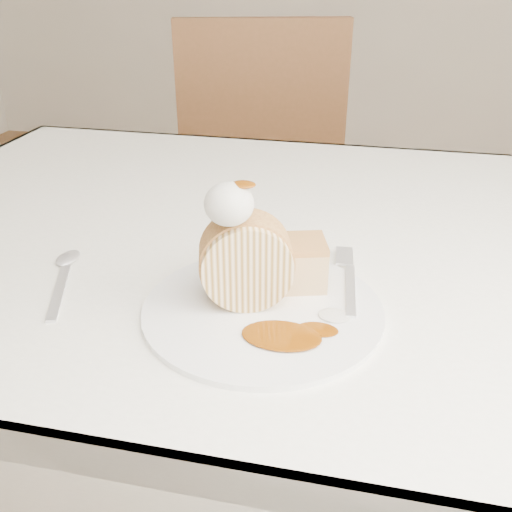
# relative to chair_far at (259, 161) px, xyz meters

# --- Properties ---
(table) EXTENTS (1.40, 0.90, 0.75)m
(table) POSITION_rel_chair_far_xyz_m (0.26, -0.87, 0.11)
(table) COLOR white
(table) RESTS_ON ground
(chair_far) EXTENTS (0.56, 0.56, 0.97)m
(chair_far) POSITION_rel_chair_far_xyz_m (0.00, 0.00, 0.00)
(chair_far) COLOR brown
(chair_far) RESTS_ON ground
(plate) EXTENTS (0.34, 0.34, 0.01)m
(plate) POSITION_rel_chair_far_xyz_m (0.24, -1.10, 0.20)
(plate) COLOR white
(plate) RESTS_ON table
(roulade_slice) EXTENTS (0.11, 0.08, 0.10)m
(roulade_slice) POSITION_rel_chair_far_xyz_m (0.22, -1.09, 0.25)
(roulade_slice) COLOR beige
(roulade_slice) RESTS_ON plate
(cake_chunk) EXTENTS (0.07, 0.07, 0.05)m
(cake_chunk) POSITION_rel_chair_far_xyz_m (0.27, -1.04, 0.23)
(cake_chunk) COLOR tan
(cake_chunk) RESTS_ON plate
(whipped_cream) EXTENTS (0.05, 0.05, 0.05)m
(whipped_cream) POSITION_rel_chair_far_xyz_m (0.20, -1.10, 0.33)
(whipped_cream) COLOR silver
(whipped_cream) RESTS_ON roulade_slice
(caramel_drizzle) EXTENTS (0.03, 0.02, 0.01)m
(caramel_drizzle) POSITION_rel_chair_far_xyz_m (0.22, -1.10, 0.35)
(caramel_drizzle) COLOR #6A3104
(caramel_drizzle) RESTS_ON whipped_cream
(caramel_pool) EXTENTS (0.10, 0.08, 0.00)m
(caramel_pool) POSITION_rel_chair_far_xyz_m (0.27, -1.15, 0.20)
(caramel_pool) COLOR #6A3104
(caramel_pool) RESTS_ON plate
(fork) EXTENTS (0.03, 0.16, 0.00)m
(fork) POSITION_rel_chair_far_xyz_m (0.33, -1.04, 0.20)
(fork) COLOR silver
(fork) RESTS_ON plate
(spoon) EXTENTS (0.08, 0.16, 0.00)m
(spoon) POSITION_rel_chair_far_xyz_m (-0.01, -1.11, 0.20)
(spoon) COLOR silver
(spoon) RESTS_ON table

